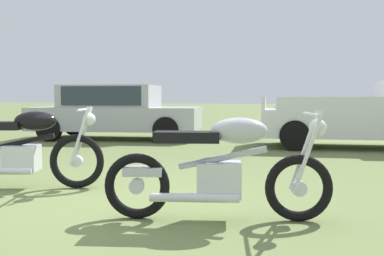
% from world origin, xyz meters
% --- Properties ---
extents(ground_plane, '(120.00, 120.00, 0.00)m').
position_xyz_m(ground_plane, '(0.00, 0.00, 0.00)').
color(ground_plane, olive).
extents(motorcycle_black, '(2.00, 0.95, 1.02)m').
position_xyz_m(motorcycle_black, '(-1.28, 0.32, 0.49)').
color(motorcycle_black, black).
rests_on(motorcycle_black, ground).
extents(motorcycle_silver, '(2.06, 0.88, 1.02)m').
position_xyz_m(motorcycle_silver, '(1.42, -0.28, 0.48)').
color(motorcycle_silver, black).
rests_on(motorcycle_silver, ground).
extents(car_silver, '(4.68, 2.64, 1.43)m').
position_xyz_m(car_silver, '(-3.32, 6.43, 0.80)').
color(car_silver, '#B2B5BA').
rests_on(car_silver, ground).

